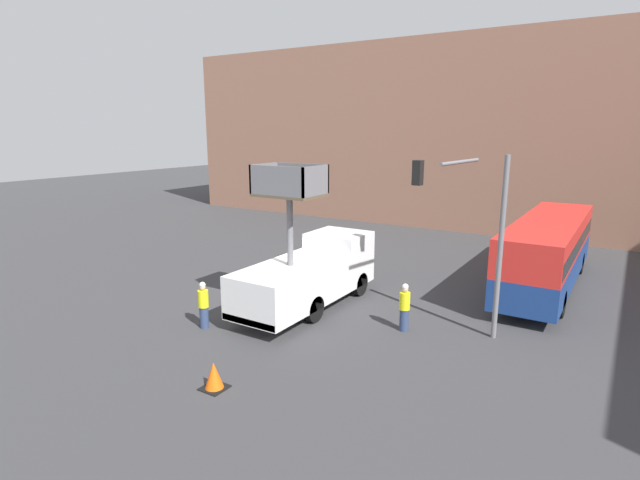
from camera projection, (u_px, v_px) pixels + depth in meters
name	position (u px, v px, depth m)	size (l,w,h in m)	color
ground_plane	(292.00, 296.00, 21.63)	(120.00, 120.00, 0.00)	#38383A
building_backdrop_far	(459.00, 134.00, 38.57)	(44.00, 10.00, 13.31)	#936651
utility_truck	(310.00, 272.00, 20.10)	(2.40, 7.27, 5.83)	white
city_bus	(548.00, 248.00, 22.33)	(2.49, 11.30, 3.19)	navy
traffic_light_pole	(470.00, 214.00, 17.11)	(3.40, 3.15, 6.29)	slate
road_worker_near_truck	(204.00, 305.00, 18.04)	(0.38, 0.38, 1.74)	navy
road_worker_directing	(404.00, 307.00, 17.77)	(0.38, 0.38, 1.76)	navy
traffic_cone_near_truck	(214.00, 376.00, 13.89)	(0.68, 0.68, 0.78)	black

